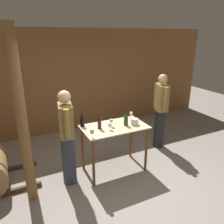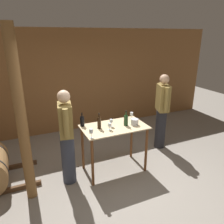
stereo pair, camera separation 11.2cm
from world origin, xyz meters
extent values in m
plane|color=gray|center=(0.00, 0.00, 0.00)|extent=(14.00, 14.00, 0.00)
cube|color=brown|center=(0.00, 2.89, 1.35)|extent=(8.40, 0.05, 2.70)
cube|color=beige|center=(0.03, 0.59, 0.92)|extent=(1.20, 0.69, 0.02)
cylinder|color=brown|center=(-0.51, 0.31, 0.45)|extent=(0.05, 0.05, 0.91)
cylinder|color=brown|center=(0.57, 0.31, 0.45)|extent=(0.05, 0.05, 0.91)
cylinder|color=brown|center=(-0.51, 0.88, 0.45)|extent=(0.05, 0.05, 0.91)
cylinder|color=brown|center=(0.57, 0.88, 0.45)|extent=(0.05, 0.05, 0.91)
cylinder|color=brown|center=(-1.52, 0.47, 1.35)|extent=(0.16, 0.16, 2.70)
cylinder|color=black|center=(-0.50, 0.85, 1.02)|extent=(0.08, 0.08, 0.18)
cylinder|color=black|center=(-0.50, 0.85, 1.15)|extent=(0.02, 0.02, 0.08)
cylinder|color=black|center=(-0.50, 0.85, 1.18)|extent=(0.03, 0.03, 0.02)
cylinder|color=black|center=(-0.25, 0.62, 1.04)|extent=(0.07, 0.07, 0.22)
cylinder|color=black|center=(-0.25, 0.62, 1.18)|extent=(0.02, 0.02, 0.08)
cylinder|color=black|center=(-0.25, 0.62, 1.21)|extent=(0.03, 0.03, 0.02)
cylinder|color=#193819|center=(0.25, 0.55, 1.03)|extent=(0.08, 0.08, 0.19)
cylinder|color=#193819|center=(0.25, 0.55, 1.17)|extent=(0.02, 0.02, 0.10)
cylinder|color=black|center=(0.25, 0.55, 1.21)|extent=(0.03, 0.03, 0.02)
cylinder|color=silver|center=(-0.51, 0.32, 0.93)|extent=(0.06, 0.06, 0.00)
cylinder|color=silver|center=(-0.51, 0.32, 0.97)|extent=(0.01, 0.01, 0.08)
cylinder|color=silver|center=(-0.51, 0.32, 1.05)|extent=(0.06, 0.06, 0.07)
cylinder|color=silver|center=(-0.11, 0.49, 0.93)|extent=(0.06, 0.06, 0.00)
cylinder|color=silver|center=(-0.11, 0.49, 0.96)|extent=(0.01, 0.01, 0.06)
cylinder|color=silver|center=(-0.11, 0.49, 1.03)|extent=(0.06, 0.06, 0.06)
cylinder|color=silver|center=(-0.02, 0.61, 0.93)|extent=(0.06, 0.06, 0.00)
cylinder|color=silver|center=(-0.02, 0.61, 0.97)|extent=(0.01, 0.01, 0.08)
cylinder|color=silver|center=(-0.02, 0.61, 1.04)|extent=(0.06, 0.06, 0.06)
cylinder|color=silver|center=(0.52, 0.82, 0.93)|extent=(0.06, 0.06, 0.00)
cylinder|color=silver|center=(0.52, 0.82, 0.97)|extent=(0.01, 0.01, 0.06)
cylinder|color=silver|center=(0.52, 0.82, 1.03)|extent=(0.06, 0.06, 0.06)
cylinder|color=silver|center=(0.41, 0.51, 0.99)|extent=(0.14, 0.14, 0.12)
cylinder|color=#333847|center=(-0.86, 0.60, 0.46)|extent=(0.24, 0.24, 0.93)
cube|color=olive|center=(-0.86, 0.60, 1.20)|extent=(0.29, 0.43, 0.55)
sphere|color=beige|center=(-0.86, 0.60, 1.60)|extent=(0.21, 0.21, 0.21)
cylinder|color=olive|center=(-0.90, 0.35, 1.23)|extent=(0.09, 0.09, 0.49)
cylinder|color=olive|center=(-0.81, 0.85, 1.23)|extent=(0.09, 0.09, 0.49)
cylinder|color=#232328|center=(1.42, 1.02, 0.46)|extent=(0.24, 0.24, 0.91)
cube|color=olive|center=(1.42, 1.02, 1.21)|extent=(0.34, 0.45, 0.59)
sphere|color=tan|center=(1.42, 1.02, 1.62)|extent=(0.21, 0.21, 0.21)
cylinder|color=olive|center=(1.50, 1.25, 1.24)|extent=(0.09, 0.09, 0.53)
cylinder|color=olive|center=(1.33, 0.78, 1.24)|extent=(0.09, 0.09, 0.53)
camera|label=1|loc=(-1.63, -2.73, 2.53)|focal=35.00mm
camera|label=2|loc=(-1.52, -2.78, 2.53)|focal=35.00mm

